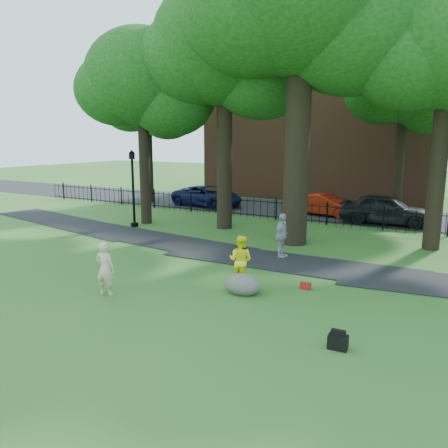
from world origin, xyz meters
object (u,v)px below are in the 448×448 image
Objects in this scene: big_tree at (305,4)px; woman at (105,269)px; boulder at (243,283)px; red_sedan at (326,205)px; lamppost at (133,190)px; man at (241,260)px.

big_tree is 13.39m from woman.
red_sedan is (-1.85, 14.81, 0.33)m from boulder.
lamppost is 11.75m from red_sedan.
man is at bearing -150.66° from woman.
man is 0.41× the size of red_sedan.
lamppost is at bearing 146.00° from red_sedan.
big_tree is at bearing -119.70° from woman.
red_sedan reaches higher than boulder.
red_sedan is (-1.04, 7.79, -9.47)m from big_tree.
big_tree is 8.67× the size of man.
lamppost is (-9.87, 6.33, 1.68)m from boulder.
boulder is (0.44, -0.67, -0.49)m from man.
lamppost is (-9.43, 5.66, 1.19)m from man.
big_tree reaches higher than woman.
big_tree reaches higher than boulder.
boulder is 0.28× the size of red_sedan.
boulder is (3.59, 2.19, -0.50)m from woman.
lamppost is at bearing -34.43° from man.
lamppost is (-9.06, -0.69, -8.13)m from big_tree.
big_tree is at bearing -162.97° from red_sedan.
boulder is 11.84m from lamppost.
red_sedan is at bearing -87.76° from man.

